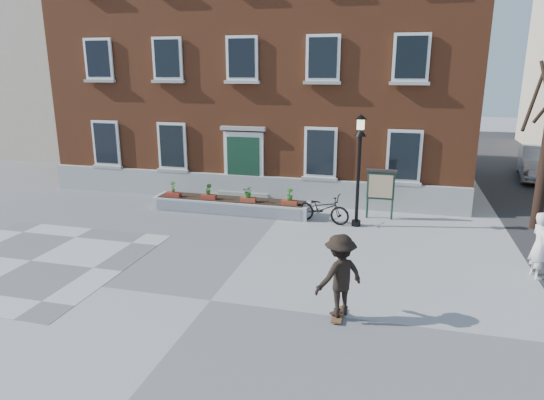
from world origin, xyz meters
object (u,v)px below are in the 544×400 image
(skateboarder, at_px, (340,275))
(lamp_post, at_px, (359,155))
(bicycle, at_px, (322,208))
(bystander, at_px, (540,245))
(notice_board, at_px, (381,186))
(parked_car, at_px, (539,163))

(skateboarder, bearing_deg, lamp_post, 91.73)
(bicycle, relative_size, bystander, 1.12)
(lamp_post, distance_m, notice_board, 1.83)
(parked_car, bearing_deg, bystander, -95.55)
(parked_car, relative_size, notice_board, 2.62)
(bystander, xyz_separation_m, notice_board, (-4.32, 4.27, 0.35))
(skateboarder, bearing_deg, notice_board, 85.97)
(bicycle, xyz_separation_m, notice_board, (1.99, 1.00, 0.73))
(parked_car, height_order, skateboarder, skateboarder)
(parked_car, bearing_deg, skateboarder, -107.82)
(bystander, relative_size, lamp_post, 0.46)
(lamp_post, relative_size, skateboarder, 1.99)
(bicycle, height_order, bystander, bystander)
(bicycle, xyz_separation_m, skateboarder, (1.44, -6.78, 0.48))
(bystander, xyz_separation_m, skateboarder, (-4.86, -3.51, 0.11))
(parked_car, distance_m, notice_board, 11.57)
(bicycle, distance_m, parked_car, 13.63)
(bicycle, bearing_deg, notice_board, -51.76)
(parked_car, xyz_separation_m, lamp_post, (-8.19, -9.91, 1.73))
(lamp_post, xyz_separation_m, skateboarder, (0.20, -6.71, -1.52))
(bystander, distance_m, notice_board, 6.08)
(parked_car, distance_m, lamp_post, 12.98)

